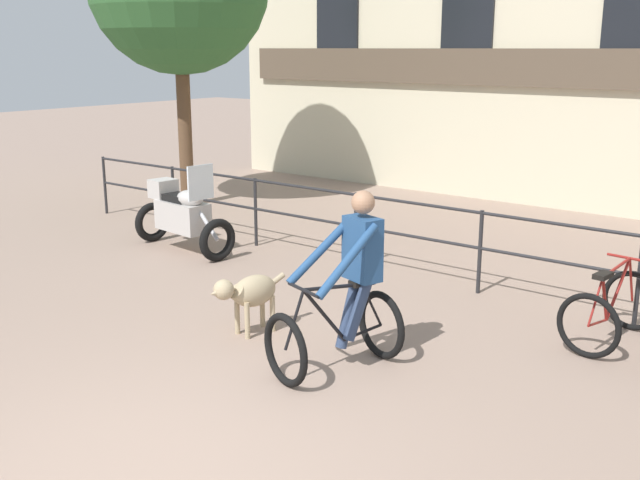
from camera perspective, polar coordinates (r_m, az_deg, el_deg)
The scene contains 6 objects.
ground_plane at distance 5.75m, azimuth -13.02°, elevation -17.01°, with size 60.00×60.00×0.00m, color gray.
canal_railing at distance 9.35m, azimuth 12.15°, elevation 0.16°, with size 15.05×0.05×1.05m.
cyclist_with_bike at distance 6.99m, azimuth 2.09°, elevation -3.92°, with size 1.00×1.32×1.70m.
dog at distance 7.92m, azimuth -5.44°, elevation -3.99°, with size 0.39×0.94×0.67m.
parked_motorcycle at distance 11.33m, azimuth -10.47°, elevation 1.96°, with size 1.81×0.80×1.35m.
parked_bicycle_near_lamp at distance 8.24m, azimuth 21.31°, elevation -5.01°, with size 0.78×1.18×0.86m.
Camera 1 is at (3.91, -2.99, 2.96)m, focal length 42.00 mm.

